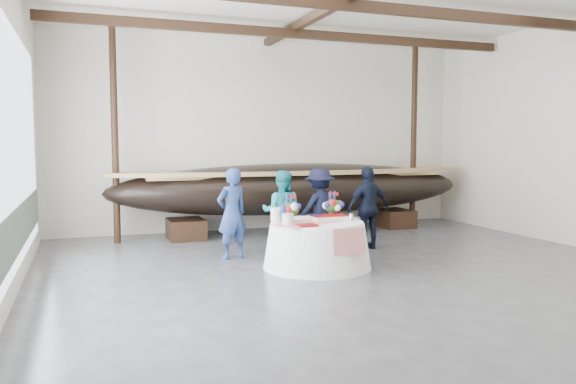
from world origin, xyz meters
name	(u,v)px	position (x,y,z in m)	size (l,w,h in m)	color
floor	(394,287)	(0.00, 0.00, 0.00)	(10.00, 12.00, 0.01)	#3D3D42
wall_back	(266,134)	(0.00, 6.00, 2.25)	(10.00, 0.02, 4.50)	silver
pavilion_structure	(369,12)	(0.00, 0.86, 4.00)	(9.80, 11.76, 4.50)	black
open_bay	(12,160)	(-4.95, 1.00, 1.83)	(0.03, 7.00, 3.20)	silver
longboat_display	(297,188)	(0.44, 5.06, 1.01)	(8.46, 1.69, 1.59)	black
banquet_table	(317,245)	(-0.54, 1.55, 0.38)	(1.77, 1.77, 0.76)	white
tabletop_items	(312,211)	(-0.56, 1.73, 0.91)	(1.71, 1.22, 0.40)	red
guest_woman_blue	(232,213)	(-1.67, 2.74, 0.81)	(0.59, 0.39, 1.61)	navy
guest_woman_teal	(282,212)	(-0.67, 2.92, 0.77)	(0.75, 0.58, 1.54)	teal
guest_man_left	(320,209)	(0.15, 3.06, 0.78)	(1.01, 0.58, 1.56)	black
guest_man_right	(368,208)	(1.02, 2.71, 0.80)	(0.94, 0.39, 1.60)	black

